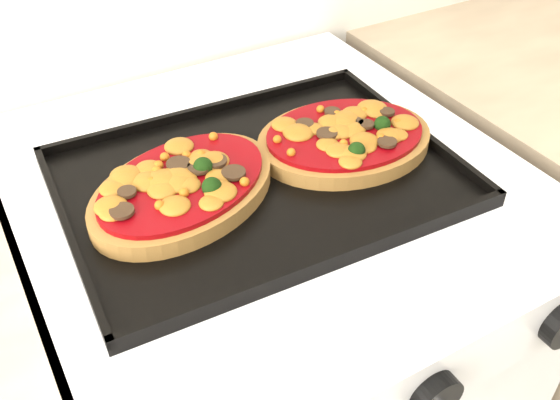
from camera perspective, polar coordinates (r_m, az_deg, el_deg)
stove at (r=1.10m, az=-1.21°, el=-16.60°), size 0.60×0.60×0.91m
control_panel at (r=0.63m, az=12.73°, el=-15.89°), size 0.60×0.02×0.09m
knob_center at (r=0.62m, az=14.07°, el=-17.05°), size 0.05×0.02×0.05m
baking_tray at (r=0.74m, az=-1.95°, el=2.24°), size 0.47×0.36×0.02m
pizza_left at (r=0.70m, az=-8.85°, el=1.28°), size 0.28×0.23×0.03m
pizza_right at (r=0.78m, az=5.92°, el=5.75°), size 0.25×0.20×0.03m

